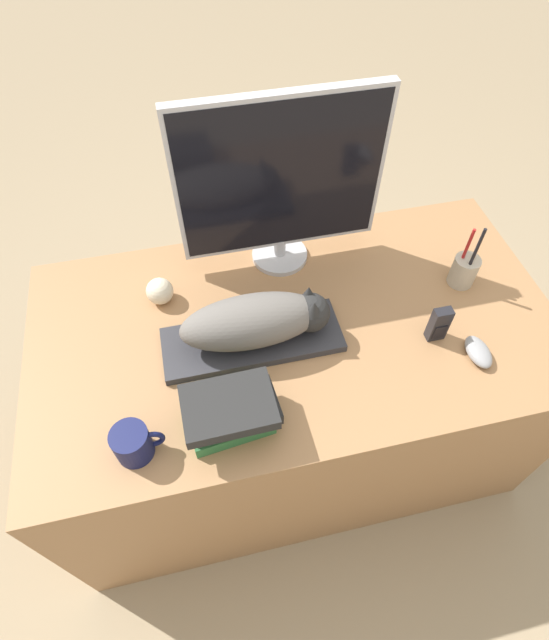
% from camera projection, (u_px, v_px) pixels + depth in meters
% --- Properties ---
extents(ground_plane, '(12.00, 12.00, 0.00)m').
position_uv_depth(ground_plane, '(318.00, 538.00, 1.70)').
color(ground_plane, '#998466').
extents(desk, '(1.46, 0.79, 0.70)m').
position_uv_depth(desk, '(292.00, 388.00, 1.66)').
color(desk, '#9E7047').
rests_on(desk, ground_plane).
extents(keyboard, '(0.48, 0.17, 0.02)m').
position_uv_depth(keyboard, '(252.00, 340.00, 1.34)').
color(keyboard, '#2D2D33').
rests_on(keyboard, desk).
extents(cat, '(0.39, 0.15, 0.14)m').
position_uv_depth(cat, '(260.00, 320.00, 1.28)').
color(cat, '#66605B').
rests_on(cat, keyboard).
extents(monitor, '(0.57, 0.17, 0.53)m').
position_uv_depth(monitor, '(281.00, 182.00, 1.32)').
color(monitor, '#B7B7BC').
rests_on(monitor, desk).
extents(computer_mouse, '(0.06, 0.10, 0.03)m').
position_uv_depth(computer_mouse, '(478.00, 352.00, 1.31)').
color(computer_mouse, gray).
rests_on(computer_mouse, desk).
extents(coffee_mug, '(0.12, 0.09, 0.09)m').
position_uv_depth(coffee_mug, '(133.00, 443.00, 1.12)').
color(coffee_mug, '#141947').
rests_on(coffee_mug, desk).
extents(pen_cup, '(0.07, 0.07, 0.22)m').
position_uv_depth(pen_cup, '(464.00, 270.00, 1.44)').
color(pen_cup, '#B2A893').
rests_on(pen_cup, desk).
extents(baseball, '(0.08, 0.08, 0.08)m').
position_uv_depth(baseball, '(160.00, 291.00, 1.41)').
color(baseball, beige).
rests_on(baseball, desk).
extents(phone, '(0.05, 0.03, 0.11)m').
position_uv_depth(phone, '(439.00, 324.00, 1.31)').
color(phone, black).
rests_on(phone, desk).
extents(book_stack, '(0.23, 0.15, 0.11)m').
position_uv_depth(book_stack, '(231.00, 412.00, 1.15)').
color(book_stack, '#2D6B38').
rests_on(book_stack, desk).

